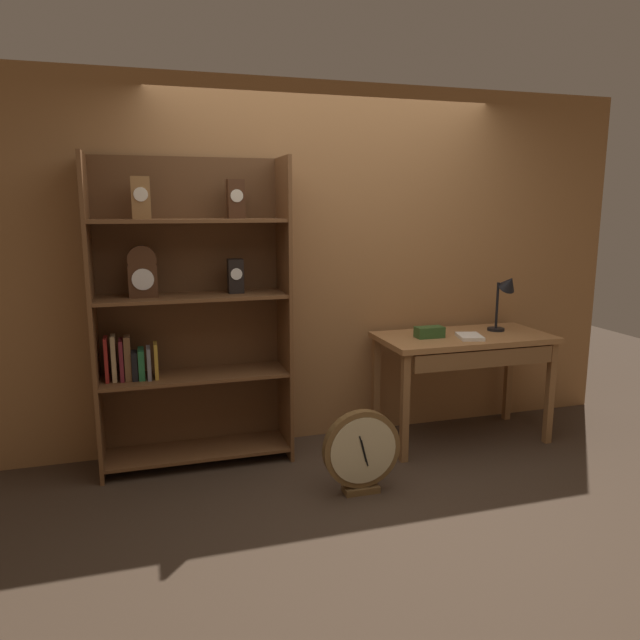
{
  "coord_description": "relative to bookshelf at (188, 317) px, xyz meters",
  "views": [
    {
      "loc": [
        -1.31,
        -2.96,
        1.74
      ],
      "look_at": [
        -0.25,
        0.59,
        1.03
      ],
      "focal_mm": 33.53,
      "sensor_mm": 36.0,
      "label": 1
    }
  ],
  "objects": [
    {
      "name": "toolbox_small",
      "position": [
        1.69,
        -0.19,
        -0.17
      ],
      "size": [
        0.2,
        0.1,
        0.08
      ],
      "primitive_type": "cube",
      "color": "#2D5123",
      "rests_on": "workbench"
    },
    {
      "name": "open_repair_manual",
      "position": [
        1.95,
        -0.3,
        -0.2
      ],
      "size": [
        0.21,
        0.25,
        0.02
      ],
      "primitive_type": "cube",
      "rotation": [
        0.0,
        0.0,
        -0.26
      ],
      "color": "silver",
      "rests_on": "workbench"
    },
    {
      "name": "round_clock_large",
      "position": [
        0.95,
        -0.79,
        -0.75
      ],
      "size": [
        0.49,
        0.11,
        0.53
      ],
      "color": "brown",
      "rests_on": "ground"
    },
    {
      "name": "desk_lamp",
      "position": [
        2.33,
        -0.16,
        0.09
      ],
      "size": [
        0.2,
        0.2,
        0.45
      ],
      "color": "black",
      "rests_on": "workbench"
    },
    {
      "name": "workbench",
      "position": [
        1.97,
        -0.21,
        -0.31
      ],
      "size": [
        1.27,
        0.62,
        0.8
      ],
      "color": "#9E6B3D",
      "rests_on": "ground"
    },
    {
      "name": "bookshelf",
      "position": [
        0.0,
        0.0,
        0.0
      ],
      "size": [
        1.26,
        0.4,
        2.06
      ],
      "color": "brown",
      "rests_on": "ground"
    },
    {
      "name": "ground_plane",
      "position": [
        1.04,
        -1.03,
        -1.01
      ],
      "size": [
        10.0,
        10.0,
        0.0
      ],
      "primitive_type": "plane",
      "color": "#3D2D21"
    },
    {
      "name": "back_wood_panel",
      "position": [
        1.04,
        0.21,
        0.29
      ],
      "size": [
        4.8,
        0.05,
        2.6
      ],
      "primitive_type": "cube",
      "color": "#9E6B3D",
      "rests_on": "ground"
    }
  ]
}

